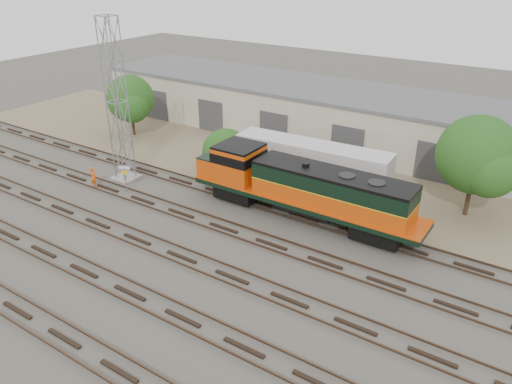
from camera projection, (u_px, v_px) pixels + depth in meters
The scene contains 12 objects.
ground at pixel (211, 238), 34.37m from camera, with size 140.00×140.00×0.00m, color #47423A.
dirt_strip at pixel (312, 167), 45.64m from camera, with size 80.00×16.00×0.02m, color #726047.
tracks at pixel (182, 257), 32.08m from camera, with size 80.00×20.40×0.28m.
warehouse at pixel (350, 118), 50.47m from camera, with size 58.40×10.40×5.30m.
locomotive at pixel (301, 187), 35.98m from camera, with size 17.92×3.14×4.31m.
signal_tower at pixel (117, 105), 40.51m from camera, with size 1.99×1.99×13.47m.
sign_post at pixel (125, 174), 40.12m from camera, with size 0.91×0.42×2.38m.
worker at pixel (93, 177), 41.51m from camera, with size 0.64×0.42×1.77m, color #F2580D.
semi_trailer at pixel (315, 161), 40.29m from camera, with size 13.05×3.27×3.98m.
tree_west at pixel (131, 100), 51.80m from camera, with size 5.18×4.93×6.45m.
tree_mid at pixel (227, 155), 43.67m from camera, with size 4.45×4.23×4.23m.
tree_east at pixel (480, 158), 35.05m from camera, with size 5.97×5.69×7.68m.
Camera 1 is at (18.92, -22.96, 17.78)m, focal length 35.00 mm.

